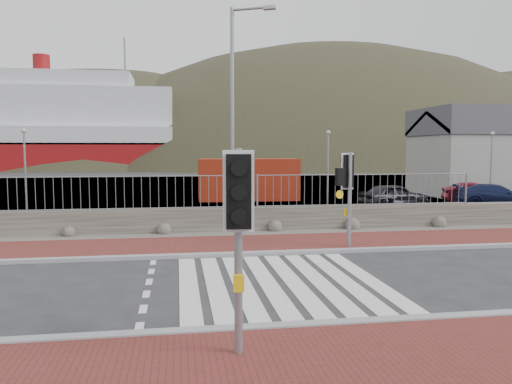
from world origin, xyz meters
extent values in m
plane|color=#28282B|center=(0.00, 0.00, 0.00)|extent=(220.00, 220.00, 0.00)
cube|color=maroon|center=(0.00, -5.00, 0.04)|extent=(40.00, 4.00, 0.08)
cube|color=maroon|center=(0.00, 4.50, 0.04)|extent=(40.00, 3.00, 0.08)
cube|color=gray|center=(0.00, -3.00, 0.05)|extent=(40.00, 0.25, 0.12)
cube|color=gray|center=(0.00, 3.00, 0.05)|extent=(40.00, 0.25, 0.12)
cube|color=silver|center=(-2.10, 0.00, 0.01)|extent=(0.42, 5.60, 0.01)
cube|color=silver|center=(-1.50, 0.00, 0.01)|extent=(0.42, 5.60, 0.01)
cube|color=silver|center=(-0.90, 0.00, 0.01)|extent=(0.42, 5.60, 0.01)
cube|color=silver|center=(-0.30, 0.00, 0.01)|extent=(0.42, 5.60, 0.01)
cube|color=silver|center=(0.30, 0.00, 0.01)|extent=(0.42, 5.60, 0.01)
cube|color=silver|center=(0.90, 0.00, 0.01)|extent=(0.42, 5.60, 0.01)
cube|color=silver|center=(1.50, 0.00, 0.01)|extent=(0.42, 5.60, 0.01)
cube|color=silver|center=(2.10, 0.00, 0.01)|extent=(0.42, 5.60, 0.01)
cube|color=#59544C|center=(0.00, 6.50, 0.03)|extent=(40.00, 1.50, 0.06)
cube|color=#4B463E|center=(0.00, 7.30, 0.45)|extent=(40.00, 0.60, 0.90)
cylinder|color=gray|center=(-4.80, 7.15, 2.10)|extent=(8.40, 0.04, 0.04)
cylinder|color=gray|center=(-0.60, 7.15, 1.50)|extent=(0.07, 0.07, 1.20)
cylinder|color=gray|center=(4.80, 7.15, 2.10)|extent=(8.40, 0.04, 0.04)
cylinder|color=gray|center=(0.60, 7.15, 1.50)|extent=(0.07, 0.07, 1.20)
cylinder|color=gray|center=(9.00, 7.15, 1.50)|extent=(0.07, 0.07, 1.20)
cube|color=#4C4C4F|center=(0.00, 27.90, 0.00)|extent=(120.00, 40.00, 0.50)
cube|color=#3F4C54|center=(0.00, 62.90, 0.00)|extent=(220.00, 50.00, 0.05)
cube|color=maroon|center=(-28.00, 67.90, 2.00)|extent=(50.00, 16.00, 4.00)
cube|color=silver|center=(-28.00, 67.90, 5.00)|extent=(50.00, 16.00, 2.50)
cube|color=silver|center=(-18.00, 67.90, 9.00)|extent=(30.00, 12.00, 6.00)
cube|color=silver|center=(-18.00, 67.90, 13.00)|extent=(18.00, 10.00, 2.50)
cylinder|color=maroon|center=(-22.00, 67.90, 15.50)|extent=(2.40, 2.40, 3.00)
cylinder|color=gray|center=(-10.00, 67.90, 17.00)|extent=(0.30, 0.30, 6.00)
cube|color=#9E9E99|center=(20.00, 19.90, 2.00)|extent=(12.00, 6.00, 4.00)
cube|color=#4C4C51|center=(20.00, 19.90, 4.90)|extent=(12.20, 6.20, 1.80)
ellipsoid|color=#282F1C|center=(-15.00, 87.90, -20.00)|extent=(106.40, 68.40, 76.00)
ellipsoid|color=#282F1C|center=(30.00, 87.90, -26.00)|extent=(140.00, 90.00, 100.00)
cylinder|color=gray|center=(-1.46, -3.99, 1.54)|extent=(0.12, 0.12, 3.07)
cube|color=yellow|center=(-1.46, -3.99, 1.15)|extent=(0.16, 0.10, 0.24)
cube|color=black|center=(-1.46, -3.99, 2.47)|extent=(0.46, 0.30, 1.15)
sphere|color=#0CE53F|center=(-1.46, -3.99, 2.14)|extent=(0.16, 0.16, 0.16)
cylinder|color=gray|center=(2.88, 3.48, 1.49)|extent=(0.12, 0.12, 2.98)
cube|color=yellow|center=(2.88, 3.48, 1.12)|extent=(0.17, 0.12, 0.23)
cube|color=black|center=(2.88, 3.48, 2.39)|extent=(0.48, 0.36, 1.12)
sphere|color=#0CE53F|center=(2.88, 3.48, 2.07)|extent=(0.16, 0.16, 0.16)
cube|color=black|center=(2.52, 3.38, 2.23)|extent=(0.27, 0.23, 0.53)
cylinder|color=gray|center=(-0.22, 8.10, 4.19)|extent=(0.15, 0.15, 8.38)
cylinder|color=gray|center=(0.45, 7.79, 8.28)|extent=(1.37, 0.70, 0.09)
cube|color=beige|center=(1.11, 7.48, 8.26)|extent=(0.52, 0.41, 0.13)
cube|color=maroon|center=(1.92, 19.05, 1.25)|extent=(6.06, 2.63, 2.50)
imported|color=black|center=(8.95, 13.67, 0.64)|extent=(4.00, 2.29, 1.28)
imported|color=#5C0D1A|center=(14.33, 14.61, 0.60)|extent=(3.84, 2.27, 1.20)
imported|color=#151C42|center=(14.49, 13.22, 0.60)|extent=(4.49, 2.99, 1.21)
camera|label=1|loc=(-2.31, -11.04, 3.05)|focal=35.00mm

